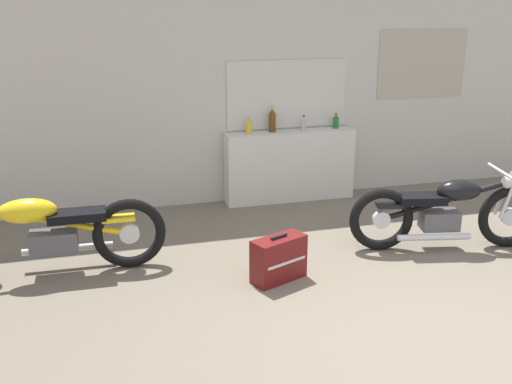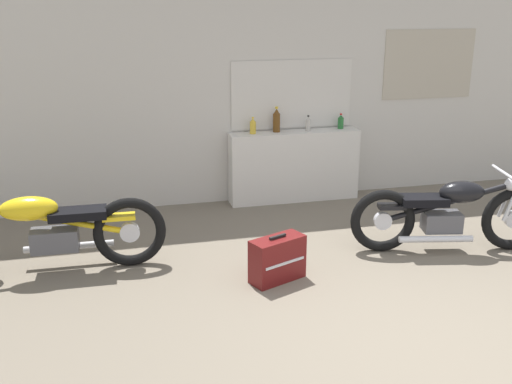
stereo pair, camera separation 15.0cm
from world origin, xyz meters
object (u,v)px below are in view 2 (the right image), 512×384
object	(u,v)px
bottle_center	(308,124)
motorcycle_black	(449,213)
bottle_leftmost	(253,126)
motorcycle_yellow	(46,231)
hard_case_darkred	(277,259)
bottle_left_center	(276,121)
bottle_right_center	(341,122)

from	to	relation	value
bottle_center	motorcycle_black	world-z (taller)	bottle_center
bottle_leftmost	motorcycle_yellow	size ratio (longest dim) A/B	0.09
bottle_center	hard_case_darkred	world-z (taller)	bottle_center
bottle_left_center	motorcycle_black	size ratio (longest dim) A/B	0.16
bottle_right_center	motorcycle_yellow	distance (m)	3.78
bottle_right_center	hard_case_darkred	bearing A→B (deg)	-123.23
motorcycle_black	hard_case_darkred	world-z (taller)	motorcycle_black
bottle_leftmost	bottle_center	world-z (taller)	bottle_leftmost
bottle_right_center	motorcycle_yellow	xyz separation A→B (m)	(-3.42, -1.51, -0.55)
motorcycle_black	motorcycle_yellow	bearing A→B (deg)	173.91
bottle_right_center	motorcycle_black	distance (m)	2.04
bottle_center	bottle_right_center	world-z (taller)	bottle_center
bottle_center	bottle_right_center	size ratio (longest dim) A/B	1.02
motorcycle_yellow	bottle_center	bearing A→B (deg)	26.29
bottle_left_center	bottle_right_center	distance (m)	0.83
bottle_leftmost	hard_case_darkred	size ratio (longest dim) A/B	0.37
motorcycle_yellow	hard_case_darkred	distance (m)	2.12
bottle_leftmost	motorcycle_black	bearing A→B (deg)	-50.78
bottle_leftmost	bottle_right_center	xyz separation A→B (m)	(1.13, 0.02, -0.01)
bottle_left_center	bottle_center	size ratio (longest dim) A/B	1.61
bottle_left_center	motorcycle_yellow	bearing A→B (deg)	-149.78
motorcycle_black	motorcycle_yellow	xyz separation A→B (m)	(-3.84, 0.41, 0.02)
bottle_leftmost	bottle_left_center	xyz separation A→B (m)	(0.30, 0.02, 0.05)
bottle_right_center	motorcycle_yellow	size ratio (longest dim) A/B	0.09
bottle_left_center	motorcycle_yellow	distance (m)	3.06
hard_case_darkred	bottle_right_center	bearing A→B (deg)	56.77
bottle_right_center	motorcycle_black	xyz separation A→B (m)	(0.42, -1.92, -0.56)
motorcycle_black	bottle_right_center	bearing A→B (deg)	102.35
motorcycle_yellow	bottle_left_center	bearing A→B (deg)	30.22
bottle_left_center	motorcycle_yellow	world-z (taller)	bottle_left_center
bottle_left_center	motorcycle_black	xyz separation A→B (m)	(1.25, -1.92, -0.62)
bottle_left_center	hard_case_darkred	world-z (taller)	bottle_left_center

